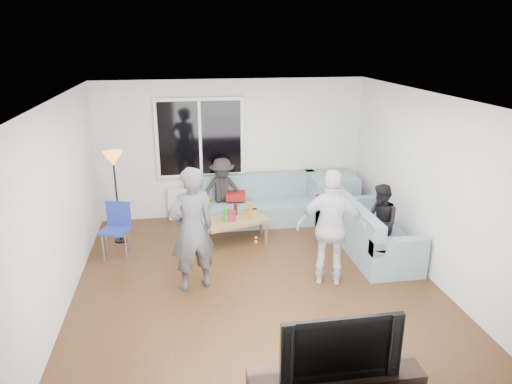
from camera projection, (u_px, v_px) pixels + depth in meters
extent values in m
cube|color=#56351C|center=(256.00, 283.00, 6.70)|extent=(5.00, 5.50, 0.04)
cube|color=white|center=(256.00, 96.00, 5.86)|extent=(5.00, 5.50, 0.04)
cube|color=silver|center=(232.00, 149.00, 8.87)|extent=(5.00, 0.04, 2.60)
cube|color=silver|center=(313.00, 309.00, 3.69)|extent=(5.00, 0.04, 2.60)
cube|color=silver|center=(58.00, 206.00, 5.89)|extent=(0.04, 5.50, 2.60)
cube|color=silver|center=(431.00, 186.00, 6.67)|extent=(0.04, 5.50, 2.60)
cube|color=white|center=(200.00, 138.00, 8.62)|extent=(1.62, 0.06, 1.47)
cube|color=black|center=(200.00, 138.00, 8.59)|extent=(1.50, 0.02, 1.35)
cube|color=white|center=(200.00, 138.00, 8.58)|extent=(0.05, 0.03, 1.35)
cube|color=silver|center=(203.00, 202.00, 8.98)|extent=(1.30, 0.12, 0.62)
imported|color=#356F2C|center=(223.00, 177.00, 8.86)|extent=(0.20, 0.16, 0.34)
imported|color=white|center=(185.00, 184.00, 8.78)|extent=(0.19, 0.19, 0.17)
cube|color=gray|center=(331.00, 196.00, 8.96)|extent=(0.85, 0.85, 0.85)
cube|color=gold|center=(197.00, 199.00, 8.52)|extent=(0.41, 0.36, 0.14)
cube|color=maroon|center=(236.00, 196.00, 8.71)|extent=(0.38, 0.33, 0.13)
cube|color=#9B7B4B|center=(235.00, 230.00, 7.98)|extent=(1.23, 0.91, 0.40)
cylinder|color=maroon|center=(231.00, 216.00, 7.82)|extent=(0.17, 0.17, 0.17)
imported|color=#444348|center=(192.00, 230.00, 6.28)|extent=(0.74, 0.60, 1.74)
imported|color=silver|center=(332.00, 228.00, 6.44)|extent=(1.05, 0.69, 1.66)
imported|color=black|center=(380.00, 223.00, 7.22)|extent=(0.49, 0.61, 1.20)
imported|color=black|center=(222.00, 191.00, 8.61)|extent=(0.84, 0.52, 1.25)
imported|color=black|center=(338.00, 342.00, 4.16)|extent=(1.09, 0.14, 0.63)
cylinder|color=#321C0B|center=(236.00, 209.00, 8.06)|extent=(0.07, 0.07, 0.21)
cylinder|color=#1B8618|center=(226.00, 215.00, 7.75)|extent=(0.08, 0.08, 0.23)
cylinder|color=#D75C13|center=(250.00, 211.00, 7.87)|extent=(0.07, 0.07, 0.28)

